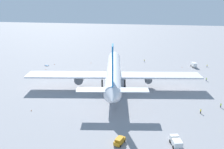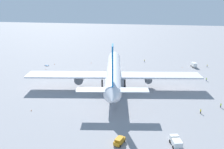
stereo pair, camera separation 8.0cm
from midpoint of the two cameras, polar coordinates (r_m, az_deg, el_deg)
ground_plane at (r=114.30m, az=0.34°, el=-2.65°), size 600.00×600.00×0.00m
airliner at (r=110.83m, az=0.28°, el=0.48°), size 69.96×79.15×24.42m
service_truck_0 at (r=71.71m, az=14.89°, el=-15.06°), size 5.08×3.58×2.29m
service_truck_1 at (r=153.38m, az=18.79°, el=2.24°), size 5.71×3.11×2.89m
service_van at (r=70.23m, az=1.77°, el=-15.39°), size 4.53×3.03×1.97m
baggage_cart_0 at (r=153.96m, az=-15.23°, el=2.10°), size 2.35×3.09×0.40m
ground_worker_1 at (r=129.41m, az=21.43°, el=-1.07°), size 0.45×0.45×1.71m
ground_worker_2 at (r=156.37m, az=21.59°, el=1.94°), size 0.43×0.43×1.66m
ground_worker_3 at (r=100.20m, az=24.34°, el=-6.66°), size 0.54×0.54×1.79m
ground_worker_4 at (r=159.01m, az=7.63°, el=3.28°), size 0.56×0.56×1.78m
ground_worker_5 at (r=92.55m, az=20.24°, el=-8.16°), size 0.47×0.47×1.70m
traffic_cone_0 at (r=155.56m, az=-13.48°, el=2.39°), size 0.36×0.36×0.55m
traffic_cone_1 at (r=93.78m, az=-18.61°, el=-8.04°), size 0.36×0.36×0.55m
traffic_cone_2 at (r=155.41m, az=-5.01°, el=2.80°), size 0.36×0.36×0.55m
traffic_cone_3 at (r=145.31m, az=-15.40°, el=1.21°), size 0.36×0.36×0.55m
traffic_cone_4 at (r=150.12m, az=16.24°, el=1.64°), size 0.36×0.36×0.55m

